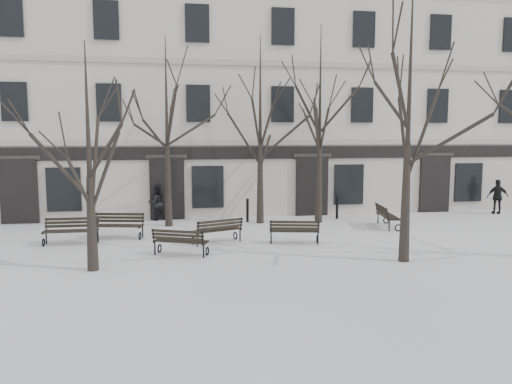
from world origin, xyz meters
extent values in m
plane|color=white|center=(0.00, 0.00, 0.00)|extent=(100.00, 100.00, 0.00)
cube|color=#BBB6AD|center=(0.00, 13.00, 5.50)|extent=(40.00, 10.00, 11.00)
cube|color=#A49E96|center=(0.00, 7.97, 3.60)|extent=(40.00, 0.12, 0.25)
cube|color=#A49E96|center=(0.00, 7.97, 7.30)|extent=(40.00, 0.12, 0.25)
cube|color=black|center=(0.00, 7.96, 3.10)|extent=(40.00, 0.10, 0.60)
cube|color=black|center=(-10.00, 7.94, 1.45)|extent=(1.60, 0.22, 2.90)
cube|color=#2D2B28|center=(-10.00, 7.90, 2.95)|extent=(1.90, 0.08, 0.18)
cube|color=black|center=(-8.10, 7.95, 1.50)|extent=(1.50, 0.14, 2.00)
cube|color=black|center=(-3.50, 7.94, 1.45)|extent=(1.60, 0.22, 2.90)
cube|color=#2D2B28|center=(-3.50, 7.90, 2.95)|extent=(1.90, 0.08, 0.18)
cube|color=black|center=(-1.60, 7.95, 1.50)|extent=(1.50, 0.14, 2.00)
cube|color=black|center=(3.50, 7.94, 1.45)|extent=(1.60, 0.22, 2.90)
cube|color=#2D2B28|center=(3.50, 7.90, 2.95)|extent=(1.90, 0.08, 0.18)
cube|color=black|center=(5.40, 7.95, 1.50)|extent=(1.50, 0.14, 2.00)
cube|color=black|center=(10.00, 7.94, 1.45)|extent=(1.60, 0.22, 2.90)
cube|color=#2D2B28|center=(10.00, 7.90, 2.95)|extent=(1.90, 0.08, 0.18)
cube|color=black|center=(11.90, 7.95, 1.50)|extent=(1.50, 0.14, 2.00)
cube|color=black|center=(-10.00, 7.95, 5.40)|extent=(1.10, 0.14, 1.70)
cube|color=black|center=(-10.00, 7.95, 9.00)|extent=(1.10, 0.14, 1.70)
cube|color=black|center=(-6.00, 7.95, 5.40)|extent=(1.10, 0.14, 1.70)
cube|color=black|center=(-6.00, 7.95, 9.00)|extent=(1.10, 0.14, 1.70)
cube|color=black|center=(-2.00, 7.95, 5.40)|extent=(1.10, 0.14, 1.70)
cube|color=black|center=(-2.00, 7.95, 9.00)|extent=(1.10, 0.14, 1.70)
cube|color=black|center=(2.00, 7.95, 5.40)|extent=(1.10, 0.14, 1.70)
cube|color=black|center=(2.00, 7.95, 9.00)|extent=(1.10, 0.14, 1.70)
cube|color=black|center=(6.00, 7.95, 5.40)|extent=(1.10, 0.14, 1.70)
cube|color=black|center=(6.00, 7.95, 9.00)|extent=(1.10, 0.14, 1.70)
cube|color=black|center=(10.00, 7.95, 5.40)|extent=(1.10, 0.14, 1.70)
cube|color=black|center=(10.00, 7.95, 9.00)|extent=(1.10, 0.14, 1.70)
cube|color=black|center=(14.00, 7.95, 5.40)|extent=(1.10, 0.14, 1.70)
cone|color=black|center=(-5.61, -0.65, 1.39)|extent=(0.34, 0.34, 2.78)
cone|color=black|center=(3.90, -1.20, 1.86)|extent=(0.34, 0.34, 3.72)
cone|color=black|center=(-3.44, 6.19, 1.71)|extent=(0.34, 0.34, 3.42)
cone|color=black|center=(0.63, 6.27, 1.74)|extent=(0.34, 0.34, 3.47)
cone|color=black|center=(3.27, 6.01, 1.84)|extent=(0.34, 0.34, 3.68)
torus|color=black|center=(-7.83, 2.87, 0.15)|extent=(0.06, 0.31, 0.31)
cylinder|color=black|center=(-7.82, 3.26, 0.24)|extent=(0.05, 0.05, 0.48)
cube|color=black|center=(-7.83, 3.06, 0.48)|extent=(0.06, 0.59, 0.05)
torus|color=black|center=(-6.01, 2.84, 0.15)|extent=(0.06, 0.31, 0.31)
cylinder|color=black|center=(-6.01, 3.22, 0.24)|extent=(0.05, 0.05, 0.48)
cube|color=black|center=(-6.01, 3.03, 0.48)|extent=(0.06, 0.59, 0.05)
cube|color=black|center=(-6.92, 2.81, 0.50)|extent=(1.93, 0.13, 0.04)
cube|color=black|center=(-6.92, 2.96, 0.50)|extent=(1.93, 0.13, 0.04)
cube|color=black|center=(-6.92, 3.11, 0.50)|extent=(1.93, 0.13, 0.04)
cube|color=black|center=(-6.92, 3.26, 0.50)|extent=(1.93, 0.13, 0.04)
cube|color=black|center=(-6.91, 3.30, 0.64)|extent=(1.93, 0.07, 0.10)
cube|color=black|center=(-6.91, 3.33, 0.77)|extent=(1.93, 0.07, 0.10)
cube|color=black|center=(-6.91, 3.35, 0.90)|extent=(1.93, 0.07, 0.10)
cylinder|color=black|center=(-7.82, 3.34, 0.70)|extent=(0.05, 0.15, 0.53)
cylinder|color=black|center=(-6.01, 3.31, 0.70)|extent=(0.05, 0.15, 0.53)
torus|color=black|center=(-2.16, 0.60, 0.14)|extent=(0.16, 0.29, 0.29)
cylinder|color=black|center=(-2.31, 0.27, 0.23)|extent=(0.05, 0.05, 0.45)
cube|color=black|center=(-2.24, 0.43, 0.45)|extent=(0.27, 0.53, 0.05)
torus|color=black|center=(-3.73, 1.29, 0.14)|extent=(0.16, 0.29, 0.29)
cylinder|color=black|center=(-3.88, 0.96, 0.23)|extent=(0.05, 0.05, 0.45)
cube|color=black|center=(-3.80, 1.13, 0.45)|extent=(0.27, 0.53, 0.05)
cube|color=black|center=(-2.93, 0.98, 0.47)|extent=(1.69, 0.81, 0.04)
cube|color=black|center=(-2.99, 0.85, 0.47)|extent=(1.69, 0.81, 0.04)
cube|color=black|center=(-3.04, 0.72, 0.47)|extent=(1.69, 0.81, 0.04)
cube|color=black|center=(-3.10, 0.60, 0.47)|extent=(1.69, 0.81, 0.04)
cube|color=black|center=(-3.12, 0.56, 0.60)|extent=(1.67, 0.76, 0.09)
cube|color=black|center=(-3.13, 0.54, 0.72)|extent=(1.67, 0.76, 0.09)
cube|color=black|center=(-3.13, 0.52, 0.85)|extent=(1.67, 0.76, 0.09)
cylinder|color=black|center=(-2.34, 0.19, 0.65)|extent=(0.10, 0.15, 0.50)
cylinder|color=black|center=(-3.91, 0.89, 0.65)|extent=(0.10, 0.15, 0.50)
torus|color=black|center=(1.98, 1.88, 0.14)|extent=(0.11, 0.29, 0.29)
cylinder|color=black|center=(1.91, 1.52, 0.23)|extent=(0.05, 0.05, 0.45)
cube|color=black|center=(1.95, 1.70, 0.45)|extent=(0.17, 0.55, 0.05)
torus|color=black|center=(0.32, 2.24, 0.14)|extent=(0.11, 0.29, 0.29)
cylinder|color=black|center=(0.25, 1.89, 0.23)|extent=(0.05, 0.05, 0.45)
cube|color=black|center=(0.28, 2.06, 0.45)|extent=(0.17, 0.55, 0.05)
cube|color=black|center=(1.16, 2.10, 0.47)|extent=(1.78, 0.47, 0.04)
cube|color=black|center=(1.13, 1.96, 0.47)|extent=(1.78, 0.47, 0.04)
cube|color=black|center=(1.10, 1.82, 0.47)|extent=(1.78, 0.47, 0.04)
cube|color=black|center=(1.07, 1.69, 0.47)|extent=(1.78, 0.47, 0.04)
cube|color=black|center=(1.06, 1.65, 0.60)|extent=(1.77, 0.42, 0.09)
cube|color=black|center=(1.06, 1.63, 0.72)|extent=(1.77, 0.42, 0.09)
cube|color=black|center=(1.05, 1.60, 0.84)|extent=(1.77, 0.42, 0.09)
cylinder|color=black|center=(1.89, 1.45, 0.65)|extent=(0.07, 0.15, 0.50)
cylinder|color=black|center=(0.23, 1.81, 0.65)|extent=(0.07, 0.15, 0.50)
torus|color=black|center=(-6.29, 3.85, 0.15)|extent=(0.12, 0.31, 0.31)
cylinder|color=black|center=(-6.21, 4.23, 0.24)|extent=(0.05, 0.05, 0.48)
cube|color=black|center=(-6.25, 4.04, 0.48)|extent=(0.18, 0.59, 0.05)
torus|color=black|center=(-4.51, 3.47, 0.15)|extent=(0.12, 0.31, 0.31)
cylinder|color=black|center=(-4.43, 3.85, 0.24)|extent=(0.05, 0.05, 0.48)
cube|color=black|center=(-4.47, 3.66, 0.48)|extent=(0.18, 0.59, 0.05)
cube|color=black|center=(-5.41, 3.62, 0.50)|extent=(1.90, 0.50, 0.04)
cube|color=black|center=(-5.37, 3.77, 0.50)|extent=(1.90, 0.50, 0.04)
cube|color=black|center=(-5.34, 3.91, 0.50)|extent=(1.90, 0.50, 0.04)
cube|color=black|center=(-5.31, 4.06, 0.50)|extent=(1.90, 0.50, 0.04)
cube|color=black|center=(-5.30, 4.10, 0.64)|extent=(1.89, 0.44, 0.10)
cube|color=black|center=(-5.30, 4.12, 0.77)|extent=(1.89, 0.44, 0.10)
cube|color=black|center=(-5.29, 4.15, 0.90)|extent=(1.89, 0.44, 0.10)
cylinder|color=black|center=(-6.19, 4.31, 0.70)|extent=(0.07, 0.16, 0.53)
cylinder|color=black|center=(-4.41, 3.93, 0.70)|extent=(0.07, 0.16, 0.53)
torus|color=black|center=(-0.93, 2.94, 0.14)|extent=(0.16, 0.30, 0.30)
cylinder|color=black|center=(-0.79, 2.59, 0.23)|extent=(0.05, 0.05, 0.46)
cube|color=black|center=(-0.86, 2.77, 0.46)|extent=(0.25, 0.55, 0.05)
torus|color=black|center=(-2.56, 2.30, 0.14)|extent=(0.16, 0.30, 0.30)
cylinder|color=black|center=(-2.42, 1.96, 0.23)|extent=(0.05, 0.05, 0.46)
cube|color=black|center=(-2.49, 2.13, 0.46)|extent=(0.25, 0.55, 0.05)
cube|color=black|center=(-1.76, 2.66, 0.48)|extent=(1.76, 0.76, 0.04)
cube|color=black|center=(-1.71, 2.52, 0.48)|extent=(1.76, 0.76, 0.04)
cube|color=black|center=(-1.65, 2.39, 0.48)|extent=(1.76, 0.76, 0.04)
cube|color=black|center=(-1.60, 2.26, 0.48)|extent=(1.76, 0.76, 0.04)
cube|color=black|center=(-1.59, 2.22, 0.62)|extent=(1.74, 0.71, 0.09)
cube|color=black|center=(-1.58, 2.20, 0.74)|extent=(1.74, 0.71, 0.09)
cube|color=black|center=(-1.57, 2.18, 0.86)|extent=(1.74, 0.71, 0.09)
cylinder|color=black|center=(-0.76, 2.52, 0.67)|extent=(0.09, 0.15, 0.51)
cylinder|color=black|center=(-2.39, 1.88, 0.67)|extent=(0.09, 0.15, 0.51)
torus|color=black|center=(5.90, 3.38, 0.15)|extent=(0.31, 0.10, 0.31)
cylinder|color=black|center=(5.52, 3.44, 0.24)|extent=(0.05, 0.05, 0.48)
cube|color=black|center=(5.71, 3.41, 0.48)|extent=(0.59, 0.15, 0.05)
torus|color=black|center=(6.19, 5.17, 0.15)|extent=(0.31, 0.10, 0.31)
cylinder|color=black|center=(5.81, 5.23, 0.24)|extent=(0.05, 0.05, 0.48)
cube|color=black|center=(6.00, 5.20, 0.48)|extent=(0.59, 0.15, 0.05)
cube|color=black|center=(6.09, 4.27, 0.50)|extent=(0.40, 1.91, 0.04)
cube|color=black|center=(5.94, 4.29, 0.50)|extent=(0.40, 1.91, 0.04)
cube|color=black|center=(5.79, 4.32, 0.50)|extent=(0.40, 1.91, 0.04)
cube|color=black|center=(5.65, 4.34, 0.50)|extent=(0.40, 1.91, 0.04)
cube|color=black|center=(5.60, 4.35, 0.64)|extent=(0.34, 1.90, 0.10)
cube|color=black|center=(5.58, 4.35, 0.77)|extent=(0.34, 1.90, 0.10)
cube|color=black|center=(5.56, 4.35, 0.89)|extent=(0.34, 1.90, 0.10)
cylinder|color=black|center=(5.44, 3.46, 0.69)|extent=(0.16, 0.07, 0.53)
cylinder|color=black|center=(5.73, 5.24, 0.69)|extent=(0.16, 0.07, 0.53)
cylinder|color=black|center=(0.10, 6.64, 0.50)|extent=(0.12, 0.12, 0.99)
sphere|color=black|center=(0.10, 6.64, 1.01)|extent=(0.14, 0.14, 0.14)
cylinder|color=black|center=(4.42, 6.78, 0.50)|extent=(0.12, 0.12, 1.00)
sphere|color=black|center=(4.42, 6.78, 1.02)|extent=(0.14, 0.14, 0.14)
imported|color=black|center=(-3.98, 7.76, 0.00)|extent=(0.96, 0.84, 1.64)
imported|color=black|center=(12.84, 6.83, 0.00)|extent=(1.10, 0.71, 1.73)
camera|label=1|loc=(-3.27, -15.59, 3.99)|focal=35.00mm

